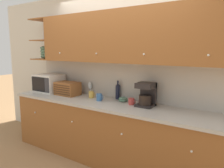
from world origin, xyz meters
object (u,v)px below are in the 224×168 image
mug (92,95)px  bowl_stack_on_counter (123,99)px  microwave (49,83)px  bread_box (68,89)px  coffee_maker (146,94)px  mug_patterned_third (99,97)px  mug_blue_second (131,101)px  wine_glass (90,86)px  wine_bottle (118,91)px

mug → bowl_stack_on_counter: 0.56m
microwave → bowl_stack_on_counter: 1.53m
bread_box → coffee_maker: coffee_maker is taller
mug_patterned_third → mug_blue_second: 0.52m
wine_glass → mug: (0.16, -0.16, -0.10)m
wine_glass → wine_bottle: wine_bottle is taller
microwave → mug: bearing=2.1°
bowl_stack_on_counter → wine_glass: bearing=172.3°
wine_glass → mug_blue_second: (0.90, -0.18, -0.11)m
mug_patterned_third → wine_glass: bearing=146.9°
mug_patterned_third → bowl_stack_on_counter: 0.36m
wine_glass → mug_patterned_third: (0.38, -0.25, -0.10)m
microwave → mug_patterned_third: size_ratio=4.53×
wine_bottle → mug_blue_second: size_ratio=3.04×
mug → mug_patterned_third: mug_patterned_third is taller
wine_glass → bowl_stack_on_counter: bearing=-7.7°
wine_glass → coffee_maker: bearing=-7.5°
bread_box → bowl_stack_on_counter: bread_box is taller
bowl_stack_on_counter → mug_blue_second: 0.21m
microwave → wine_glass: microwave is taller
microwave → mug_blue_second: size_ratio=5.03×
bread_box → mug: size_ratio=3.75×
bowl_stack_on_counter → mug_blue_second: bearing=-23.9°
wine_glass → mug_blue_second: 0.92m
mug_blue_second → bowl_stack_on_counter: bearing=156.1°
mug_patterned_third → microwave: bearing=177.3°
wine_glass → microwave: bearing=-166.7°
wine_glass → mug_patterned_third: bearing=-33.1°
wine_glass → mug: 0.24m
mug → wine_bottle: (0.41, 0.15, 0.08)m
wine_bottle → mug_patterned_third: bearing=-126.3°
mug_blue_second → coffee_maker: coffee_maker is taller
bread_box → coffee_maker: size_ratio=1.21×
wine_glass → mug_patterned_third: 0.47m
wine_glass → coffee_maker: 1.11m
coffee_maker → bowl_stack_on_counter: bearing=173.0°
microwave → mug_patterned_third: microwave is taller
bread_box → wine_glass: size_ratio=1.75×
mug → mug_blue_second: size_ratio=1.10×
bread_box → mug_blue_second: bread_box is taller
bread_box → mug_blue_second: (1.21, 0.04, -0.07)m
microwave → mug_blue_second: bearing=0.4°
wine_bottle → mug_blue_second: bearing=-27.5°
mug_blue_second → mug_patterned_third: bearing=-172.3°
mug_patterned_third → mug_blue_second: mug_patterned_third is taller
mug_blue_second → microwave: bearing=-179.6°
mug → wine_bottle: wine_bottle is taller
microwave → mug_blue_second: microwave is taller
microwave → wine_glass: bearing=13.3°
bowl_stack_on_counter → mug: bearing=-173.7°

